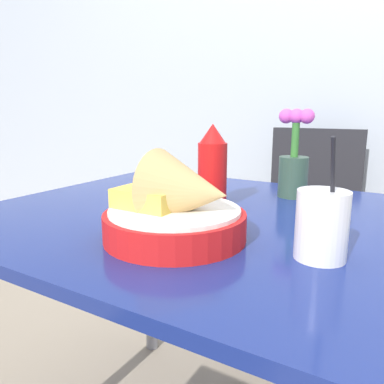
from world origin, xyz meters
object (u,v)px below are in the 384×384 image
at_px(food_basket, 179,209).
at_px(chair_far_window, 308,215).
at_px(flower_vase, 294,164).
at_px(drink_cup, 322,227).
at_px(ketchup_bottle, 212,168).

bearing_deg(food_basket, chair_far_window, 90.93).
height_order(chair_far_window, flower_vase, flower_vase).
xyz_separation_m(chair_far_window, drink_cup, (0.26, -1.03, 0.27)).
bearing_deg(ketchup_bottle, flower_vase, 57.82).
xyz_separation_m(chair_far_window, ketchup_bottle, (-0.04, -0.83, 0.32)).
distance_m(ketchup_bottle, drink_cup, 0.37).
distance_m(ketchup_bottle, flower_vase, 0.26).
distance_m(chair_far_window, ketchup_bottle, 0.89).
height_order(drink_cup, flower_vase, flower_vase).
relative_size(food_basket, flower_vase, 1.10).
bearing_deg(drink_cup, flower_vase, 111.85).
bearing_deg(drink_cup, chair_far_window, 104.40).
relative_size(chair_far_window, food_basket, 3.43).
bearing_deg(chair_far_window, flower_vase, -81.10).
distance_m(drink_cup, flower_vase, 0.46).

